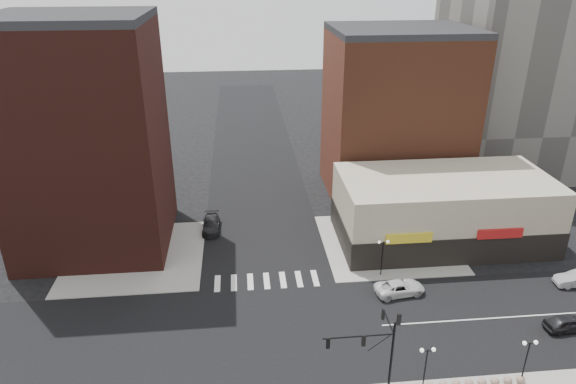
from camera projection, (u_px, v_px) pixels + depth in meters
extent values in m
plane|color=black|center=(273.00, 333.00, 46.07)|extent=(240.00, 240.00, 0.00)
cube|color=black|center=(273.00, 333.00, 46.07)|extent=(200.00, 14.00, 0.02)
cube|color=black|center=(273.00, 333.00, 46.07)|extent=(14.00, 200.00, 0.02)
cube|color=gray|center=(136.00, 256.00, 57.89)|extent=(15.00, 15.00, 0.12)
cube|color=gray|center=(387.00, 243.00, 60.48)|extent=(15.00, 15.00, 0.12)
cube|color=#3C1913|center=(86.00, 141.00, 55.96)|extent=(16.00, 15.00, 25.00)
cube|color=#3C1913|center=(27.00, 153.00, 71.53)|extent=(20.00, 18.00, 12.00)
cube|color=brown|center=(395.00, 117.00, 69.95)|extent=(18.00, 15.00, 22.00)
cube|color=#B4A88F|center=(443.00, 209.00, 59.89)|extent=(24.00, 12.00, 8.00)
cube|color=black|center=(440.00, 226.00, 60.84)|extent=(24.20, 12.20, 3.40)
cylinder|color=black|center=(391.00, 361.00, 37.93)|extent=(0.18, 0.18, 7.00)
cylinder|color=black|center=(359.00, 336.00, 36.66)|extent=(5.20, 0.11, 0.11)
cylinder|color=black|center=(380.00, 343.00, 37.09)|extent=(1.72, 0.06, 1.46)
cylinder|color=black|center=(388.00, 321.00, 38.25)|extent=(0.11, 3.00, 0.11)
cube|color=black|center=(328.00, 343.00, 36.63)|extent=(0.28, 0.18, 0.95)
sphere|color=red|center=(328.00, 340.00, 36.51)|extent=(0.16, 0.16, 0.16)
cube|color=black|center=(364.00, 340.00, 36.86)|extent=(0.28, 0.18, 0.95)
sphere|color=red|center=(364.00, 337.00, 36.74)|extent=(0.16, 0.16, 0.16)
cube|color=black|center=(383.00, 314.00, 39.60)|extent=(0.18, 0.28, 0.95)
sphere|color=red|center=(384.00, 311.00, 39.47)|extent=(0.16, 0.16, 0.16)
cube|color=black|center=(399.00, 319.00, 36.38)|extent=(0.28, 0.18, 0.95)
sphere|color=red|center=(399.00, 316.00, 36.25)|extent=(0.16, 0.16, 0.16)
cylinder|color=black|center=(425.00, 371.00, 38.93)|extent=(0.11, 0.11, 4.00)
cylinder|color=black|center=(428.00, 351.00, 38.14)|extent=(0.90, 0.06, 0.06)
sphere|color=white|center=(422.00, 350.00, 38.06)|extent=(0.32, 0.32, 0.32)
sphere|color=white|center=(434.00, 350.00, 38.14)|extent=(0.32, 0.32, 0.32)
cylinder|color=black|center=(525.00, 363.00, 39.65)|extent=(0.11, 0.11, 4.00)
cylinder|color=black|center=(530.00, 344.00, 38.86)|extent=(0.90, 0.06, 0.06)
sphere|color=white|center=(525.00, 343.00, 38.78)|extent=(0.32, 0.32, 0.32)
sphere|color=white|center=(536.00, 342.00, 38.86)|extent=(0.32, 0.32, 0.32)
cylinder|color=black|center=(382.00, 258.00, 53.52)|extent=(0.11, 0.11, 4.00)
cylinder|color=black|center=(383.00, 243.00, 52.73)|extent=(0.90, 0.06, 0.06)
sphere|color=white|center=(379.00, 242.00, 52.65)|extent=(0.32, 0.32, 0.32)
sphere|color=white|center=(388.00, 242.00, 52.73)|extent=(0.32, 0.32, 0.32)
sphere|color=gray|center=(456.00, 384.00, 39.86)|extent=(0.67, 0.67, 0.67)
sphere|color=gray|center=(469.00, 383.00, 39.95)|extent=(0.67, 0.67, 0.67)
sphere|color=gray|center=(482.00, 382.00, 40.05)|extent=(0.67, 0.67, 0.67)
sphere|color=gray|center=(495.00, 381.00, 40.14)|extent=(0.67, 0.67, 0.67)
sphere|color=gray|center=(508.00, 380.00, 40.24)|extent=(0.67, 0.67, 0.67)
sphere|color=gray|center=(521.00, 379.00, 40.33)|extent=(0.67, 0.67, 0.67)
imported|color=silver|center=(400.00, 288.00, 51.20)|extent=(5.28, 2.98, 1.39)
imported|color=black|center=(568.00, 323.00, 46.19)|extent=(4.43, 2.02, 1.47)
imported|color=black|center=(211.00, 224.00, 63.30)|extent=(2.11, 5.16, 1.49)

